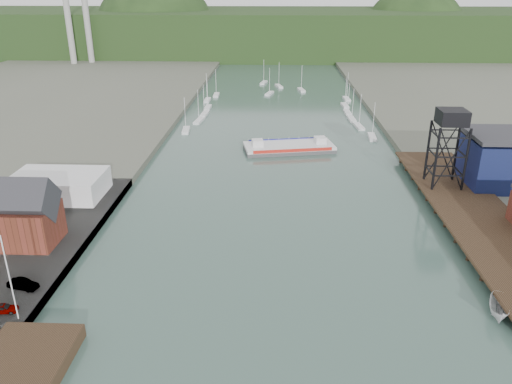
# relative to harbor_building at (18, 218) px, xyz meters

# --- Properties ---
(west_quay) EXTENTS (16.00, 80.00, 1.60)m
(west_quay) POSITION_rel_harbor_building_xyz_m (2.00, -10.00, -5.29)
(west_quay) COLOR slate
(west_quay) RESTS_ON ground
(west_stage) EXTENTS (10.00, 18.00, 1.80)m
(west_stage) POSITION_rel_harbor_building_xyz_m (13.00, -30.00, -5.19)
(west_stage) COLOR black
(west_stage) RESTS_ON ground
(east_pier) EXTENTS (14.00, 70.00, 2.45)m
(east_pier) POSITION_rel_harbor_building_xyz_m (79.00, 15.00, -4.19)
(east_pier) COLOR black
(east_pier) RESTS_ON ground
(harbor_building) EXTENTS (12.20, 8.20, 8.90)m
(harbor_building) POSITION_rel_harbor_building_xyz_m (0.00, 0.00, 0.00)
(harbor_building) COLOR #4F2316
(harbor_building) RESTS_ON west_quay
(white_shed) EXTENTS (18.00, 12.00, 4.50)m
(white_shed) POSITION_rel_harbor_building_xyz_m (-2.00, 20.00, -2.24)
(white_shed) COLOR silver
(white_shed) RESTS_ON west_quay
(flagpole) EXTENTS (0.16, 0.16, 12.00)m
(flagpole) POSITION_rel_harbor_building_xyz_m (9.00, -20.00, 1.51)
(flagpole) COLOR silver
(flagpole) RESTS_ON west_quay
(lift_tower) EXTENTS (6.50, 6.50, 16.00)m
(lift_tower) POSITION_rel_harbor_building_xyz_m (77.00, 28.00, 9.56)
(lift_tower) COLOR black
(lift_tower) RESTS_ON east_pier
(marina_sailboats) EXTENTS (57.71, 92.65, 0.90)m
(marina_sailboats) POSITION_rel_harbor_building_xyz_m (42.08, 108.46, -5.74)
(marina_sailboats) COLOR silver
(marina_sailboats) RESTS_ON ground
(smokestacks) EXTENTS (11.20, 8.20, 60.00)m
(smokestacks) POSITION_rel_harbor_building_xyz_m (-64.00, 202.50, 23.91)
(smokestacks) COLOR #989893
(smokestacks) RESTS_ON ground
(distant_hills) EXTENTS (500.00, 120.00, 80.00)m
(distant_hills) POSITION_rel_harbor_building_xyz_m (38.02, 271.35, 4.29)
(distant_hills) COLOR black
(distant_hills) RESTS_ON ground
(chain_ferry) EXTENTS (25.04, 13.83, 3.41)m
(chain_ferry) POSITION_rel_harbor_building_xyz_m (45.26, 56.48, -5.11)
(chain_ferry) COLOR #47484A
(chain_ferry) RESTS_ON ground
(motorboat) EXTENTS (4.25, 6.75, 2.44)m
(motorboat) POSITION_rel_harbor_building_xyz_m (71.83, -14.85, -4.87)
(motorboat) COLOR silver
(motorboat) RESTS_ON ground
(car_west_a) EXTENTS (3.88, 1.90, 1.27)m
(car_west_a) POSITION_rel_harbor_building_xyz_m (6.46, -18.79, -3.85)
(car_west_a) COLOR #999999
(car_west_a) RESTS_ON west_quay
(car_west_b) EXTENTS (4.62, 2.48, 1.44)m
(car_west_b) POSITION_rel_harbor_building_xyz_m (6.49, -13.31, -3.76)
(car_west_b) COLOR #999999
(car_west_b) RESTS_ON west_quay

